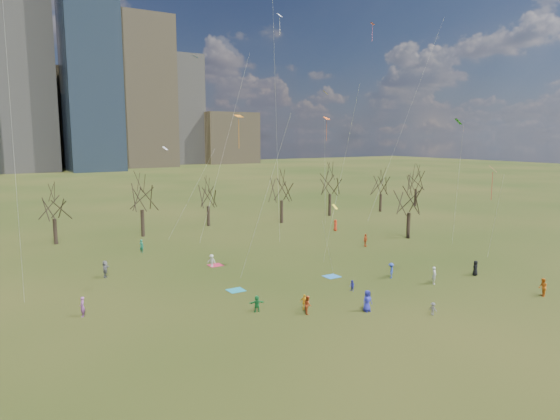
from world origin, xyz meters
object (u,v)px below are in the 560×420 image
person_1 (434,275)px  person_4 (305,302)px  blanket_crimson (215,265)px  blanket_teal (236,290)px  person_2 (308,305)px  blanket_navy (332,276)px  person_0 (367,301)px

person_1 → person_4: (-15.62, 0.58, -0.20)m
blanket_crimson → blanket_teal: bearing=-103.0°
person_1 → person_2: (-15.93, -0.35, -0.11)m
blanket_teal → person_2: person_2 is taller
blanket_teal → person_2: bearing=-75.9°
person_2 → blanket_navy: bearing=-21.6°
blanket_teal → person_1: (18.20, -8.69, 0.89)m
blanket_crimson → person_0: size_ratio=0.85×
blanket_crimson → person_0: (4.69, -21.12, 0.92)m
blanket_teal → person_0: person_0 is taller
blanket_crimson → person_0: person_0 is taller
blanket_crimson → person_2: 18.93m
person_0 → person_2: size_ratio=1.19×
blanket_teal → person_4: 8.54m
blanket_navy → person_2: bearing=-137.4°
blanket_navy → person_4: (-8.40, -7.07, 0.69)m
person_2 → person_0: bearing=-89.2°
person_2 → blanket_teal: bearing=39.9°
person_0 → person_4: (-4.39, 3.13, -0.24)m
person_1 → blanket_teal: bearing=102.2°
blanket_navy → blanket_crimson: (-8.69, 10.92, 0.00)m
blanket_crimson → person_1: bearing=-49.4°
blanket_crimson → person_2: bearing=-90.0°
person_0 → person_2: (-4.70, 2.20, -0.15)m
blanket_navy → person_1: (7.23, -7.65, 0.89)m
blanket_teal → person_1: person_1 is taller
person_0 → blanket_navy: bearing=69.7°
blanket_crimson → person_1: person_1 is taller
person_1 → person_2: size_ratio=1.14×
blanket_teal → person_2: size_ratio=1.01×
person_1 → person_4: bearing=125.6°
blanket_teal → blanket_navy: 11.02m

